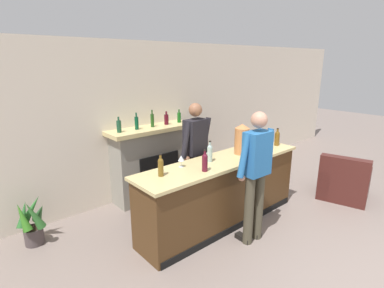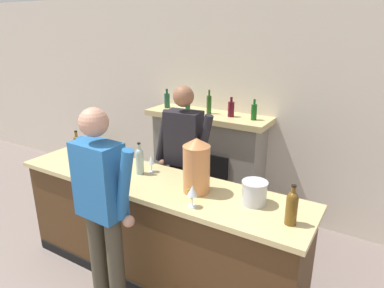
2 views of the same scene
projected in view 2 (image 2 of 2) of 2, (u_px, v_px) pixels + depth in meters
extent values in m
cube|color=beige|center=(252.00, 108.00, 4.26)|extent=(12.00, 0.07, 2.75)
cube|color=#492E17|center=(156.00, 232.00, 3.25)|extent=(2.78, 0.61, 0.98)
cube|color=#D1BA7A|center=(154.00, 183.00, 3.08)|extent=(2.85, 0.68, 0.04)
cube|color=gray|center=(208.00, 163.00, 4.54)|extent=(1.45, 0.44, 1.23)
cube|color=black|center=(199.00, 181.00, 4.40)|extent=(0.80, 0.02, 0.79)
cube|color=#D1BA7A|center=(208.00, 116.00, 4.31)|extent=(1.61, 0.52, 0.07)
cylinder|color=#1B4930|center=(167.00, 101.00, 4.57)|extent=(0.07, 0.07, 0.19)
cylinder|color=#1B4930|center=(167.00, 91.00, 4.53)|extent=(0.03, 0.03, 0.06)
cylinder|color=#0A4327|center=(188.00, 102.00, 4.41)|extent=(0.06, 0.06, 0.21)
cylinder|color=#0A4327|center=(188.00, 92.00, 4.36)|extent=(0.03, 0.03, 0.07)
cylinder|color=#204B18|center=(209.00, 105.00, 4.25)|extent=(0.06, 0.06, 0.22)
cylinder|color=#204B18|center=(209.00, 93.00, 4.21)|extent=(0.02, 0.02, 0.07)
cylinder|color=#4D0E1C|center=(231.00, 109.00, 4.11)|extent=(0.08, 0.08, 0.18)
cylinder|color=#4D0E1C|center=(231.00, 99.00, 4.07)|extent=(0.03, 0.03, 0.06)
cylinder|color=#155819|center=(254.00, 112.00, 3.97)|extent=(0.07, 0.07, 0.18)
cylinder|color=#155819|center=(255.00, 102.00, 3.93)|extent=(0.03, 0.03, 0.06)
cylinder|color=#493E3E|center=(88.00, 171.00, 5.55)|extent=(0.25, 0.25, 0.24)
cylinder|color=#332319|center=(88.00, 165.00, 5.51)|extent=(0.22, 0.22, 0.02)
cone|color=#316032|center=(93.00, 154.00, 5.41)|extent=(0.18, 0.36, 0.37)
cone|color=#307530|center=(94.00, 150.00, 5.52)|extent=(0.35, 0.21, 0.42)
cone|color=#285F28|center=(87.00, 151.00, 5.54)|extent=(0.28, 0.28, 0.37)
cone|color=#306E1C|center=(80.00, 151.00, 5.46)|extent=(0.21, 0.28, 0.40)
cone|color=#316E2D|center=(81.00, 153.00, 5.32)|extent=(0.27, 0.15, 0.44)
cylinder|color=#453F2F|center=(117.00, 272.00, 2.71)|extent=(0.13, 0.13, 0.98)
cylinder|color=#453F2F|center=(99.00, 263.00, 2.81)|extent=(0.13, 0.13, 0.98)
cube|color=#25609C|center=(99.00, 180.00, 2.51)|extent=(0.37, 0.23, 0.58)
cylinder|color=#25609C|center=(124.00, 185.00, 2.40)|extent=(0.20, 0.08, 0.57)
sphere|color=tan|center=(129.00, 221.00, 2.52)|extent=(0.09, 0.09, 0.09)
cylinder|color=#25609C|center=(80.00, 171.00, 2.64)|extent=(0.20, 0.08, 0.57)
sphere|color=tan|center=(86.00, 204.00, 2.75)|extent=(0.09, 0.09, 0.09)
sphere|color=tan|center=(94.00, 122.00, 2.37)|extent=(0.21, 0.21, 0.21)
cylinder|color=black|center=(176.00, 203.00, 3.76)|extent=(0.13, 0.13, 0.99)
cube|color=black|center=(174.00, 242.00, 3.85)|extent=(0.12, 0.25, 0.07)
cylinder|color=black|center=(193.00, 207.00, 3.68)|extent=(0.13, 0.13, 0.99)
cube|color=black|center=(190.00, 247.00, 3.77)|extent=(0.12, 0.25, 0.07)
cube|color=black|center=(184.00, 138.00, 3.47)|extent=(0.38, 0.26, 0.55)
cylinder|color=black|center=(163.00, 136.00, 3.55)|extent=(0.20, 0.08, 0.57)
sphere|color=#925E42|center=(163.00, 163.00, 3.63)|extent=(0.09, 0.09, 0.09)
cylinder|color=black|center=(204.00, 142.00, 3.37)|extent=(0.20, 0.08, 0.57)
sphere|color=#925E42|center=(203.00, 171.00, 3.45)|extent=(0.09, 0.09, 0.09)
sphere|color=#925E42|center=(183.00, 96.00, 3.34)|extent=(0.21, 0.21, 0.21)
cylinder|color=#CC7F48|center=(196.00, 169.00, 2.81)|extent=(0.22, 0.22, 0.40)
cone|color=#CC7F48|center=(197.00, 142.00, 2.74)|extent=(0.23, 0.23, 0.07)
cylinder|color=#B29333|center=(188.00, 190.00, 2.75)|extent=(0.02, 0.04, 0.02)
cylinder|color=silver|center=(254.00, 193.00, 2.65)|extent=(0.19, 0.19, 0.18)
cylinder|color=silver|center=(255.00, 182.00, 2.62)|extent=(0.20, 0.20, 0.01)
cylinder|color=brown|center=(291.00, 211.00, 2.37)|extent=(0.08, 0.08, 0.21)
sphere|color=brown|center=(293.00, 197.00, 2.34)|extent=(0.08, 0.08, 0.08)
cylinder|color=brown|center=(293.00, 192.00, 2.32)|extent=(0.03, 0.03, 0.08)
cylinder|color=black|center=(294.00, 186.00, 2.31)|extent=(0.04, 0.04, 0.01)
cylinder|color=#A2BDB6|center=(140.00, 163.00, 3.20)|extent=(0.07, 0.07, 0.21)
sphere|color=#A2BDB6|center=(139.00, 152.00, 3.16)|extent=(0.07, 0.07, 0.07)
cylinder|color=#A2BDB6|center=(139.00, 148.00, 3.15)|extent=(0.03, 0.03, 0.08)
cylinder|color=black|center=(139.00, 143.00, 3.13)|extent=(0.03, 0.03, 0.01)
cylinder|color=brown|center=(78.00, 148.00, 3.62)|extent=(0.07, 0.07, 0.20)
sphere|color=brown|center=(76.00, 139.00, 3.58)|extent=(0.07, 0.07, 0.07)
cylinder|color=brown|center=(76.00, 135.00, 3.57)|extent=(0.03, 0.03, 0.08)
cylinder|color=black|center=(76.00, 131.00, 3.56)|extent=(0.03, 0.03, 0.01)
cylinder|color=#531222|center=(97.00, 165.00, 3.16)|extent=(0.08, 0.08, 0.20)
sphere|color=#531222|center=(96.00, 155.00, 3.13)|extent=(0.07, 0.07, 0.07)
cylinder|color=#531222|center=(96.00, 151.00, 3.12)|extent=(0.03, 0.03, 0.08)
cylinder|color=black|center=(96.00, 146.00, 3.10)|extent=(0.03, 0.03, 0.01)
cylinder|color=silver|center=(112.00, 161.00, 3.52)|extent=(0.07, 0.07, 0.01)
cylinder|color=silver|center=(112.00, 157.00, 3.51)|extent=(0.01, 0.01, 0.08)
cone|color=silver|center=(111.00, 150.00, 3.48)|extent=(0.08, 0.08, 0.07)
cylinder|color=silver|center=(192.00, 206.00, 2.63)|extent=(0.07, 0.07, 0.01)
cylinder|color=silver|center=(192.00, 201.00, 2.62)|extent=(0.01, 0.01, 0.09)
cone|color=silver|center=(192.00, 191.00, 2.59)|extent=(0.08, 0.08, 0.08)
cylinder|color=silver|center=(152.00, 171.00, 3.27)|extent=(0.06, 0.06, 0.01)
cylinder|color=silver|center=(152.00, 167.00, 3.26)|extent=(0.01, 0.01, 0.08)
cone|color=silver|center=(151.00, 159.00, 3.23)|extent=(0.07, 0.07, 0.08)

